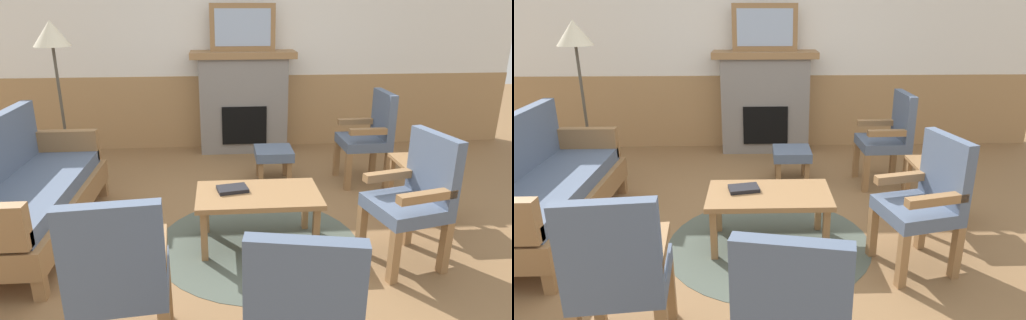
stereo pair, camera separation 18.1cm
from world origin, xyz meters
The scene contains 15 objects.
ground_plane centered at (0.00, 0.00, 0.00)m, with size 14.00×14.00×0.00m, color olive.
wall_back centered at (0.00, 2.60, 1.31)m, with size 7.20×0.14×2.70m.
fireplace centered at (0.00, 2.35, 0.65)m, with size 1.30×0.44×1.28m.
framed_picture centered at (0.00, 2.35, 1.56)m, with size 0.80×0.04×0.56m.
couch centered at (-1.84, 0.13, 0.40)m, with size 0.70×1.80×0.98m.
coffee_table centered at (-0.02, -0.11, 0.39)m, with size 0.96×0.56×0.44m.
round_rug centered at (-0.02, -0.11, 0.00)m, with size 1.63×1.63×0.01m, color #4C564C.
book_on_table centered at (-0.22, -0.05, 0.46)m, with size 0.23×0.16×0.03m, color black.
footstool centered at (0.26, 1.24, 0.28)m, with size 0.40×0.40×0.36m.
armchair_near_fireplace centered at (1.27, 1.13, 0.54)m, with size 0.49×0.49×0.98m.
armchair_by_window_left centered at (1.08, -0.45, 0.54)m, with size 0.58×0.58×0.98m.
armchair_front_left centered at (0.04, -1.68, 0.54)m, with size 0.56×0.56×0.98m.
armchair_front_center centered at (-0.83, -1.30, 0.54)m, with size 0.52×0.52×0.98m.
side_table centered at (1.43, 0.23, 0.43)m, with size 0.44×0.44×0.55m.
floor_lamp_by_couch centered at (-1.94, 1.41, 1.45)m, with size 0.36×0.36×1.68m.
Camera 1 is at (-0.29, -3.27, 1.82)m, focal length 31.23 mm.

